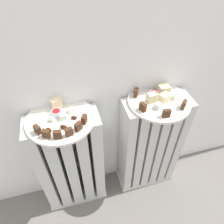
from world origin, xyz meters
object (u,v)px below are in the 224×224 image
Objects in this scene: plate_left at (61,119)px; plate_right at (159,101)px; radiator_right at (150,147)px; radiator_left at (72,164)px; jam_bowl_left at (56,113)px; jam_bowl_right at (153,94)px; fork at (170,96)px.

plate_right is (0.42, 0.00, 0.00)m from plate_left.
plate_right is (-0.00, -0.00, 0.33)m from radiator_right.
jam_bowl_left is (-0.01, 0.02, 0.34)m from radiator_left.
radiator_right is 15.03× the size of jam_bowl_right.
jam_bowl_right is at bearing 3.65° from plate_left.
plate_left is (0.00, -0.00, 0.33)m from radiator_left.
plate_left and plate_right have the same top height.
fork is (0.48, 0.01, 0.01)m from plate_left.
jam_bowl_left is 0.49m from fork.
radiator_left is 6.78× the size of fork.
jam_bowl_left is 0.94× the size of jam_bowl_right.
fork is at bearing 1.27° from plate_left.
jam_bowl_left is (-0.01, 0.02, 0.02)m from plate_left.
radiator_right is 0.54m from plate_left.
jam_bowl_right reaches higher than radiator_left.
radiator_left is 16.04× the size of jam_bowl_left.
fork is at bearing 1.27° from radiator_left.
radiator_right is 0.35m from jam_bowl_right.
jam_bowl_right reaches higher than plate_left.
jam_bowl_left is 0.42× the size of fork.
fork reaches higher than plate_left.
plate_left is 6.92× the size of jam_bowl_left.
plate_right is 6.92× the size of jam_bowl_left.
plate_right is 0.06m from fork.
jam_bowl_right is at bearing 124.58° from radiator_right.
radiator_right is 0.34m from fork.
plate_right is at bearing -135.00° from radiator_right.
plate_left is 0.03m from jam_bowl_left.
radiator_right is at bearing -55.42° from jam_bowl_right.
jam_bowl_right is (0.42, 0.00, 0.00)m from jam_bowl_left.
fork is (0.48, 0.01, 0.33)m from radiator_left.
jam_bowl_right is at bearing 168.29° from fork.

